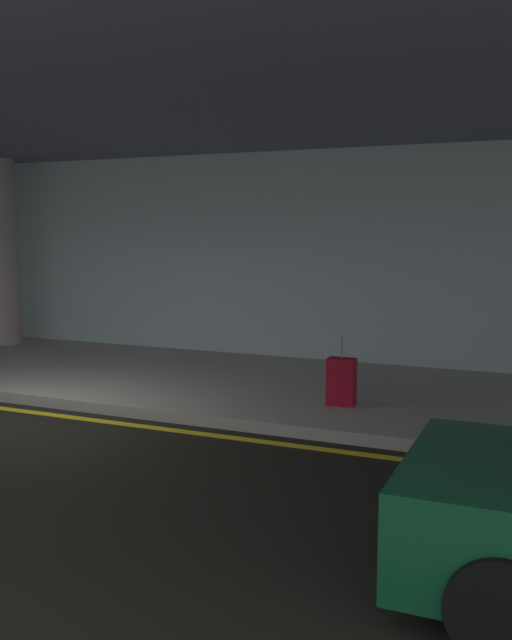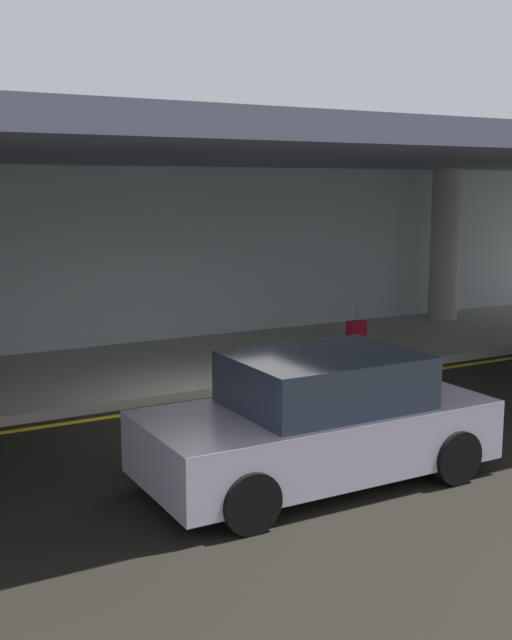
% 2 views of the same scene
% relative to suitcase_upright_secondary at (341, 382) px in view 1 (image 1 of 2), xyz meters
% --- Properties ---
extents(sidewalk, '(26.00, 4.20, 0.15)m').
position_rel_suitcase_upright_secondary_xyz_m(sidewalk, '(-3.74, 0.93, -0.39)').
color(sidewalk, '#A59C90').
rests_on(sidewalk, ground).
extents(lane_stripe_yellow, '(26.00, 0.14, 0.01)m').
position_rel_suitcase_upright_secondary_xyz_m(lane_stripe_yellow, '(-3.74, -1.44, -0.46)').
color(lane_stripe_yellow, yellow).
rests_on(lane_stripe_yellow, ground).
extents(ceiling_overhang, '(28.00, 13.20, 0.30)m').
position_rel_suitcase_upright_secondary_xyz_m(ceiling_overhang, '(-3.74, 0.43, 3.49)').
color(ceiling_overhang, slate).
rests_on(ceiling_overhang, support_column_far_left).
extents(terminal_back_wall, '(26.00, 0.30, 3.80)m').
position_rel_suitcase_upright_secondary_xyz_m(terminal_back_wall, '(-3.74, 3.18, 1.44)').
color(terminal_back_wall, '#A8B9B6').
rests_on(terminal_back_wall, ground).
extents(suitcase_upright_secondary, '(0.36, 0.22, 0.90)m').
position_rel_suitcase_upright_secondary_xyz_m(suitcase_upright_secondary, '(0.00, 0.00, 0.00)').
color(suitcase_upright_secondary, maroon).
rests_on(suitcase_upright_secondary, sidewalk).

